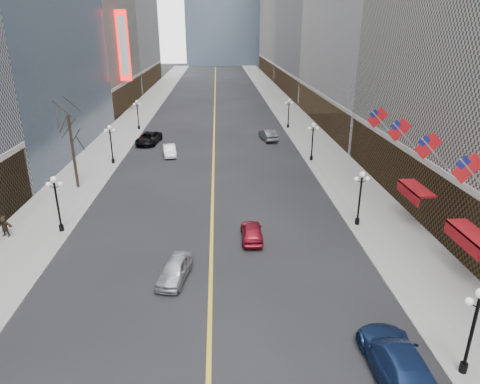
{
  "coord_description": "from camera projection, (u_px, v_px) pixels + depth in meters",
  "views": [
    {
      "loc": [
        0.67,
        -0.97,
        15.1
      ],
      "look_at": [
        1.6,
        17.1,
        8.12
      ],
      "focal_mm": 32.0,
      "sensor_mm": 36.0,
      "label": 1
    }
  ],
  "objects": [
    {
      "name": "car_sb_far",
      "position": [
        268.0,
        135.0,
        60.96
      ],
      "size": [
        2.45,
        4.97,
        1.57
      ],
      "primitive_type": "imported",
      "rotation": [
        0.0,
        0.0,
        3.31
      ],
      "color": "#424849",
      "rests_on": "ground"
    },
    {
      "name": "car_nb_near",
      "position": [
        175.0,
        270.0,
        27.17
      ],
      "size": [
        2.44,
        4.33,
        1.39
      ],
      "primitive_type": "imported",
      "rotation": [
        0.0,
        0.0,
        -0.21
      ],
      "color": "#ACAFB3",
      "rests_on": "ground"
    },
    {
      "name": "car_nb_far",
      "position": [
        149.0,
        138.0,
        59.07
      ],
      "size": [
        3.37,
        6.0,
        1.58
      ],
      "primitive_type": "imported",
      "rotation": [
        0.0,
        0.0,
        -0.14
      ],
      "color": "black",
      "rests_on": "ground"
    },
    {
      "name": "car_nb_mid",
      "position": [
        170.0,
        150.0,
        53.58
      ],
      "size": [
        2.11,
        4.32,
        1.36
      ],
      "primitive_type": "imported",
      "rotation": [
        0.0,
        0.0,
        0.17
      ],
      "color": "silver",
      "rests_on": "ground"
    },
    {
      "name": "streetlamp_east_0",
      "position": [
        474.0,
        323.0,
        18.87
      ],
      "size": [
        1.26,
        0.44,
        4.52
      ],
      "color": "black",
      "rests_on": "sidewalk_east"
    },
    {
      "name": "tree_west_far",
      "position": [
        70.0,
        127.0,
        40.68
      ],
      "size": [
        3.6,
        3.6,
        7.92
      ],
      "color": "#2D231C",
      "rests_on": "sidewalk_west"
    },
    {
      "name": "sidewalk_west",
      "position": [
        130.0,
        124.0,
        70.83
      ],
      "size": [
        6.0,
        230.0,
        0.15
      ],
      "primitive_type": "cube",
      "color": "gray",
      "rests_on": "ground"
    },
    {
      "name": "flag_2",
      "position": [
        470.0,
        171.0,
        24.91
      ],
      "size": [
        2.87,
        0.12,
        2.87
      ],
      "color": "#B2B2B7",
      "rests_on": "ground"
    },
    {
      "name": "streetlamp_east_2",
      "position": [
        313.0,
        138.0,
        50.55
      ],
      "size": [
        1.26,
        0.44,
        4.52
      ],
      "color": "black",
      "rests_on": "sidewalk_east"
    },
    {
      "name": "streetlamp_west_3",
      "position": [
        138.0,
        112.0,
        66.19
      ],
      "size": [
        1.26,
        0.44,
        4.52
      ],
      "color": "black",
      "rests_on": "sidewalk_west"
    },
    {
      "name": "car_sb_near",
      "position": [
        398.0,
        361.0,
        19.53
      ],
      "size": [
        2.44,
        5.89,
        1.7
      ],
      "primitive_type": "imported",
      "rotation": [
        0.0,
        0.0,
        3.15
      ],
      "color": "navy",
      "rests_on": "ground"
    },
    {
      "name": "lane_line",
      "position": [
        215.0,
        113.0,
        80.84
      ],
      "size": [
        0.25,
        200.0,
        0.02
      ],
      "primitive_type": "cube",
      "color": "gold",
      "rests_on": "ground"
    },
    {
      "name": "ped_west_far",
      "position": [
        4.0,
        226.0,
        32.49
      ],
      "size": [
        1.62,
        0.8,
        1.68
      ],
      "primitive_type": "imported",
      "rotation": [
        0.0,
        0.0,
        -0.24
      ],
      "color": "#2E261A",
      "rests_on": "sidewalk_west"
    },
    {
      "name": "sidewalk_east",
      "position": [
        297.0,
        123.0,
        72.17
      ],
      "size": [
        6.0,
        230.0,
        0.15
      ],
      "primitive_type": "cube",
      "color": "gray",
      "rests_on": "ground"
    },
    {
      "name": "awning_c",
      "position": [
        414.0,
        189.0,
        33.92
      ],
      "size": [
        1.4,
        4.0,
        0.93
      ],
      "color": "maroon",
      "rests_on": "ground"
    },
    {
      "name": "theatre_marquee",
      "position": [
        124.0,
        46.0,
        75.77
      ],
      "size": [
        2.0,
        0.55,
        12.0
      ],
      "color": "red",
      "rests_on": "ground"
    },
    {
      "name": "streetlamp_east_3",
      "position": [
        289.0,
        110.0,
        67.32
      ],
      "size": [
        1.26,
        0.44,
        4.52
      ],
      "color": "black",
      "rests_on": "sidewalk_east"
    },
    {
      "name": "flag_4",
      "position": [
        401.0,
        132.0,
        34.23
      ],
      "size": [
        2.87,
        0.12,
        2.87
      ],
      "color": "#B2B2B7",
      "rests_on": "ground"
    },
    {
      "name": "flag_5",
      "position": [
        379.0,
        119.0,
        38.89
      ],
      "size": [
        2.87,
        0.12,
        2.87
      ],
      "color": "#B2B2B7",
      "rests_on": "ground"
    },
    {
      "name": "awning_b",
      "position": [
        470.0,
        235.0,
        26.47
      ],
      "size": [
        1.4,
        4.0,
        0.93
      ],
      "color": "maroon",
      "rests_on": "ground"
    },
    {
      "name": "streetlamp_west_1",
      "position": [
        57.0,
        198.0,
        32.65
      ],
      "size": [
        1.26,
        0.44,
        4.52
      ],
      "color": "black",
      "rests_on": "sidewalk_west"
    },
    {
      "name": "streetlamp_east_1",
      "position": [
        360.0,
        193.0,
        33.78
      ],
      "size": [
        1.26,
        0.44,
        4.52
      ],
      "color": "black",
      "rests_on": "sidewalk_east"
    },
    {
      "name": "car_sb_mid",
      "position": [
        252.0,
        232.0,
        32.3
      ],
      "size": [
        1.66,
        4.0,
        1.35
      ],
      "primitive_type": "imported",
      "rotation": [
        0.0,
        0.0,
        3.12
      ],
      "color": "maroon",
      "rests_on": "ground"
    },
    {
      "name": "streetlamp_west_2",
      "position": [
        111.0,
        140.0,
        49.42
      ],
      "size": [
        1.26,
        0.44,
        4.52
      ],
      "color": "black",
      "rests_on": "sidewalk_west"
    },
    {
      "name": "flag_3",
      "position": [
        430.0,
        148.0,
        29.57
      ],
      "size": [
        2.87,
        0.12,
        2.87
      ],
      "color": "#B2B2B7",
      "rests_on": "ground"
    }
  ]
}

